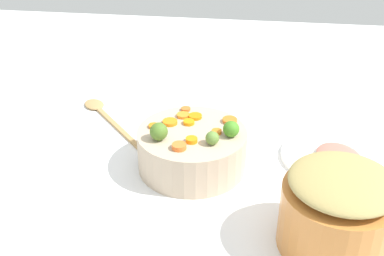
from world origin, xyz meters
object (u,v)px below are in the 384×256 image
serving_bowl_carrots (192,149)px  ham_plate (333,158)px  metal_pot (337,218)px  wooden_spoon (102,112)px

serving_bowl_carrots → ham_plate: bearing=102.7°
serving_bowl_carrots → metal_pot: metal_pot is taller
metal_pot → wooden_spoon: bearing=-127.4°
metal_pot → ham_plate: 0.32m
wooden_spoon → ham_plate: (0.16, 0.65, 0.00)m
metal_pot → ham_plate: bearing=173.7°
serving_bowl_carrots → ham_plate: size_ratio=1.02×
wooden_spoon → ham_plate: same height
serving_bowl_carrots → ham_plate: 0.36m
serving_bowl_carrots → metal_pot: bearing=53.5°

